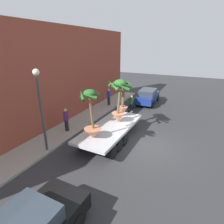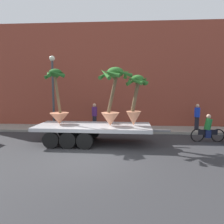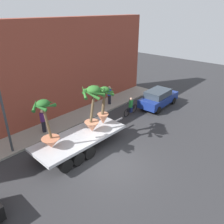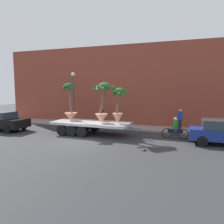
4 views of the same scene
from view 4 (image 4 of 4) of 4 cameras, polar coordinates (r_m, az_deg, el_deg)
ground_plane at (r=14.51m, az=-8.86°, el=-7.93°), size 60.00×60.00×0.00m
sidewalk at (r=19.94m, az=-0.47°, el=-3.69°), size 24.00×2.20×0.15m
building_facade at (r=21.24m, az=1.11°, el=6.97°), size 24.00×1.20×7.56m
flatbed_trailer at (r=16.74m, az=-6.30°, el=-3.27°), size 7.00×2.51×0.98m
potted_palm_rear at (r=17.57m, az=-11.01°, el=1.72°), size 1.34×1.33×2.95m
potted_palm_middle at (r=15.68m, az=1.74°, el=1.71°), size 1.27×1.37×2.60m
potted_palm_front at (r=15.89m, az=-2.41°, el=2.81°), size 1.76×1.77×2.99m
cyclist at (r=15.93m, az=16.38°, el=-4.37°), size 1.84×0.36×1.54m
trailing_car at (r=20.53m, az=-27.24°, el=-1.99°), size 4.62×1.99×1.58m
pedestrian_near_gate at (r=19.86m, az=-2.58°, el=-0.91°), size 0.36×0.36×1.71m
pedestrian_far_left at (r=18.43m, az=17.51°, el=-1.78°), size 0.36×0.36×1.71m
street_lamp at (r=20.32m, az=-10.18°, el=5.35°), size 0.36×0.36×4.83m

